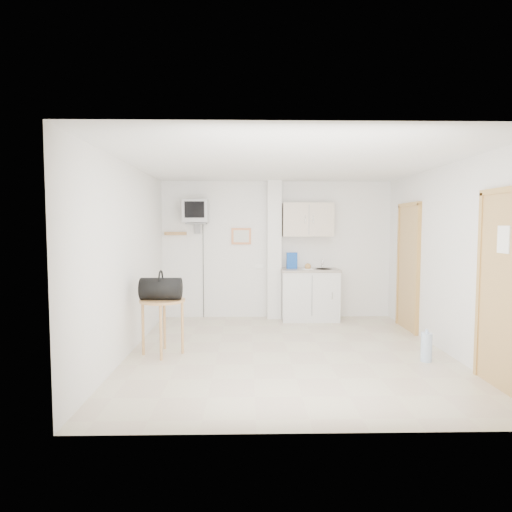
{
  "coord_description": "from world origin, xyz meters",
  "views": [
    {
      "loc": [
        -0.54,
        -5.61,
        1.68
      ],
      "look_at": [
        -0.41,
        0.6,
        1.25
      ],
      "focal_mm": 30.0,
      "sensor_mm": 36.0,
      "label": 1
    }
  ],
  "objects_px": {
    "round_table": "(162,308)",
    "duffel_bag": "(161,288)",
    "crt_television": "(196,212)",
    "water_bottle": "(426,347)"
  },
  "relations": [
    {
      "from": "round_table",
      "to": "duffel_bag",
      "type": "bearing_deg",
      "value": -126.98
    },
    {
      "from": "round_table",
      "to": "duffel_bag",
      "type": "xyz_separation_m",
      "value": [
        -0.01,
        -0.02,
        0.26
      ]
    },
    {
      "from": "crt_television",
      "to": "duffel_bag",
      "type": "height_order",
      "value": "crt_television"
    },
    {
      "from": "crt_television",
      "to": "duffel_bag",
      "type": "distance_m",
      "value": 2.36
    },
    {
      "from": "crt_television",
      "to": "round_table",
      "type": "height_order",
      "value": "crt_television"
    },
    {
      "from": "round_table",
      "to": "duffel_bag",
      "type": "height_order",
      "value": "duffel_bag"
    },
    {
      "from": "crt_television",
      "to": "duffel_bag",
      "type": "xyz_separation_m",
      "value": [
        -0.21,
        -2.1,
        -1.06
      ]
    },
    {
      "from": "round_table",
      "to": "duffel_bag",
      "type": "distance_m",
      "value": 0.26
    },
    {
      "from": "water_bottle",
      "to": "crt_television",
      "type": "bearing_deg",
      "value": 142.03
    },
    {
      "from": "duffel_bag",
      "to": "round_table",
      "type": "bearing_deg",
      "value": 54.12
    }
  ]
}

